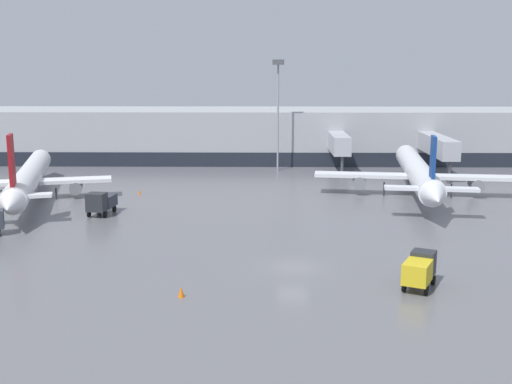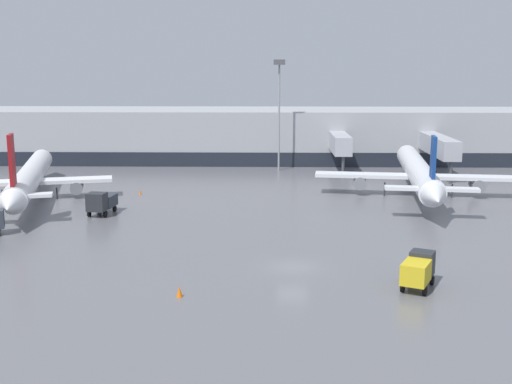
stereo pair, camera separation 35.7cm
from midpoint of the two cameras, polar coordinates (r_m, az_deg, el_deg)
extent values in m
plane|color=slate|center=(53.99, 3.16, -6.68)|extent=(320.00, 320.00, 0.00)
cube|color=#9EA0A5|center=(114.01, 1.93, 5.10)|extent=(160.00, 16.00, 9.00)
cube|color=#1E232D|center=(106.43, 2.00, 2.88)|extent=(156.80, 0.10, 2.40)
cube|color=#A8AAB2|center=(101.42, 7.29, 4.32)|extent=(2.60, 10.57, 2.80)
cylinder|color=#3F4247|center=(97.22, 7.55, 2.24)|extent=(0.44, 0.44, 3.20)
cube|color=#A8AAB2|center=(101.76, 15.74, 4.02)|extent=(2.60, 15.47, 2.80)
cylinder|color=#3F4247|center=(95.37, 16.73, 1.68)|extent=(0.44, 0.44, 3.20)
cylinder|color=silver|center=(85.69, 14.00, 1.85)|extent=(6.67, 30.64, 3.03)
cone|color=silver|center=(102.35, 13.00, 3.37)|extent=(3.25, 3.65, 2.87)
cone|color=silver|center=(68.58, 15.53, -0.50)|extent=(3.25, 4.83, 2.72)
cube|color=silver|center=(85.04, 14.03, 1.37)|extent=(26.46, 5.80, 0.44)
cube|color=silver|center=(71.92, 15.18, 0.30)|extent=(10.11, 2.68, 0.35)
cube|color=navy|center=(71.41, 15.31, 2.79)|extent=(0.64, 2.41, 5.11)
cylinder|color=slate|center=(84.69, 9.04, 0.89)|extent=(2.00, 3.09, 1.66)
cylinder|color=slate|center=(86.33, 18.87, 0.62)|extent=(2.00, 3.09, 1.66)
cylinder|color=#2D2D33|center=(95.78, 13.31, 1.47)|extent=(0.20, 0.20, 1.79)
cylinder|color=#2D2D33|center=(84.22, 11.19, 0.25)|extent=(0.20, 0.20, 1.79)
cylinder|color=#2D2D33|center=(85.16, 16.85, 0.10)|extent=(0.20, 0.20, 1.79)
cylinder|color=white|center=(85.95, -19.61, 1.31)|extent=(10.38, 31.01, 2.90)
cone|color=white|center=(102.89, -18.60, 2.91)|extent=(3.45, 3.77, 2.76)
cone|color=white|center=(68.59, -21.18, -1.15)|extent=(3.59, 4.86, 2.61)
cube|color=white|center=(85.28, -19.64, 0.84)|extent=(20.26, 7.58, 0.44)
cube|color=white|center=(71.86, -20.83, -0.36)|extent=(7.82, 3.37, 0.35)
cube|color=maroon|center=(71.28, -21.03, 2.44)|extent=(0.95, 2.51, 5.94)
cylinder|color=slate|center=(84.97, -15.82, 0.43)|extent=(2.29, 3.35, 1.60)
cylinder|color=#2D2D33|center=(96.24, -18.90, 1.12)|extent=(0.20, 0.20, 1.48)
cylinder|color=#2D2D33|center=(85.21, -21.79, -0.32)|extent=(0.20, 0.20, 1.48)
cylinder|color=#2D2D33|center=(84.46, -17.46, -0.13)|extent=(0.20, 0.20, 1.48)
cube|color=#2D333D|center=(75.24, -13.45, -0.78)|extent=(2.46, 3.07, 1.31)
cube|color=#26282D|center=(73.13, -14.12, -0.87)|extent=(2.21, 1.98, 2.01)
cylinder|color=black|center=(72.99, -13.41, -1.95)|extent=(0.34, 0.73, 0.70)
cylinder|color=black|center=(73.72, -14.77, -1.89)|extent=(0.34, 0.73, 0.70)
cylinder|color=black|center=(75.56, -12.61, -1.47)|extent=(0.34, 0.73, 0.70)
cylinder|color=black|center=(76.26, -13.93, -1.42)|extent=(0.34, 0.73, 0.70)
cube|color=gold|center=(49.31, 13.94, -6.93)|extent=(2.74, 3.08, 1.57)
cube|color=#26282D|center=(51.18, 14.45, -6.12)|extent=(2.23, 2.15, 1.87)
cylinder|color=black|center=(51.78, 13.50, -7.36)|extent=(0.53, 0.74, 0.70)
cylinder|color=black|center=(51.48, 15.29, -7.56)|extent=(0.53, 0.74, 0.70)
cylinder|color=black|center=(49.41, 12.82, -8.23)|extent=(0.53, 0.74, 0.70)
cylinder|color=black|center=(49.09, 14.70, -8.45)|extent=(0.53, 0.74, 0.70)
cone|color=orange|center=(85.14, -10.43, -0.01)|extent=(0.36, 0.36, 0.59)
cone|color=orange|center=(47.43, -6.89, -8.80)|extent=(0.47, 0.47, 0.79)
cylinder|color=gray|center=(102.37, 1.86, 6.57)|extent=(0.30, 0.30, 16.67)
cube|color=#4C4C51|center=(102.04, 1.89, 11.46)|extent=(1.80, 1.80, 0.80)
camera|label=1|loc=(0.18, -90.15, -0.03)|focal=45.00mm
camera|label=2|loc=(0.18, 89.85, 0.03)|focal=45.00mm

